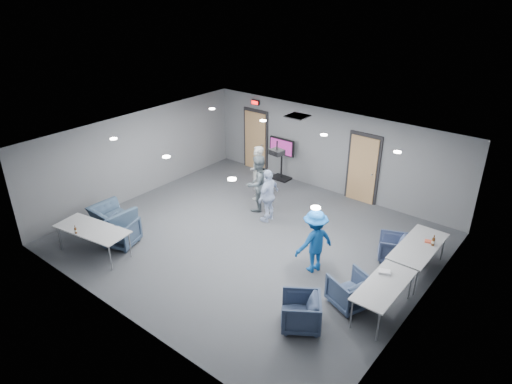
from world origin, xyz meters
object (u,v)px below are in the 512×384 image
Objects in this scene: chair_front_a at (121,232)px; table_front_left at (92,230)px; bottle_right at (433,242)px; chair_right_b at (350,290)px; tv_stand at (282,156)px; table_right_a at (419,247)px; projector at (277,152)px; person_d at (315,241)px; person_b at (258,183)px; chair_front_b at (113,219)px; person_a at (257,173)px; table_right_b at (384,286)px; chair_right_c at (301,312)px; chair_right_a at (393,248)px; person_c at (268,196)px; bottle_front at (76,230)px.

table_front_left is at bearing 55.90° from chair_front_a.
chair_right_b is at bearing -111.57° from bottle_right.
bottle_right is 6.34m from tv_stand.
table_right_a is 7.95m from table_front_left.
bottle_right is at bearing 24.21° from table_front_left.
table_front_left is 5.66× the size of projector.
person_d is 5.05m from chair_front_a.
chair_front_b is (-2.36, -3.46, -0.51)m from person_b.
bottle_right is (5.69, -0.55, -0.03)m from person_a.
table_right_b is at bearing -37.08° from tv_stand.
person_b reaches higher than chair_right_c.
table_right_a is at bearing 24.00° from table_front_left.
projector reaches higher than table_front_left.
table_right_b is (0.65, -2.06, 0.36)m from chair_right_a.
chair_right_c is at bearing 55.68° from person_b.
table_right_b is 2.12m from bottle_right.
person_d is 2.44m from table_right_a.
chair_right_c is 1.81m from table_right_b.
table_right_b is at bearing -96.71° from bottle_right.
person_d is 2.75m from bottle_right.
chair_front_b is (-6.63, -1.27, -0.01)m from chair_right_b.
table_front_left is (-1.22, -5.08, -0.18)m from person_a.
person_c is (1.16, -0.94, -0.08)m from person_a.
bottle_right is 0.19× the size of tv_stand.
chair_right_a is 0.76m from table_right_a.
person_d is at bearing -45.89° from tv_stand.
chair_right_c is 0.53× the size of tv_stand.
bottle_front is (-0.09, -0.37, 0.12)m from table_front_left.
person_a reaches higher than chair_front_b.
person_c is 4.61m from table_right_b.
person_a reaches higher than chair_front_a.
chair_right_b is 6.43m from table_front_left.
person_b is at bearing 59.60° from table_front_left.
chair_right_c is 2.16× the size of projector.
person_b reaches higher than chair_front_a.
person_b is at bearing -165.95° from chair_right_c.
bottle_right is at bearing 56.25° from person_a.
bottle_front is at bearing -119.67° from projector.
person_a is 1.68m from tv_stand.
person_a reaches higher than bottle_front.
projector is at bearing 22.77° from person_a.
person_d reaches higher than chair_right_a.
chair_right_b is at bearing 31.30° from person_a.
person_b reaches higher than bottle_front.
table_right_b is (4.28, -1.71, -0.10)m from person_c.
chair_right_a is 7.49m from chair_front_b.
table_right_b is at bearing -5.16° from chair_right_a.
chair_right_a is 3.22× the size of bottle_front.
table_front_left is 7.44× the size of bottle_right.
bottle_right is at bearing 124.72° from chair_right_c.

